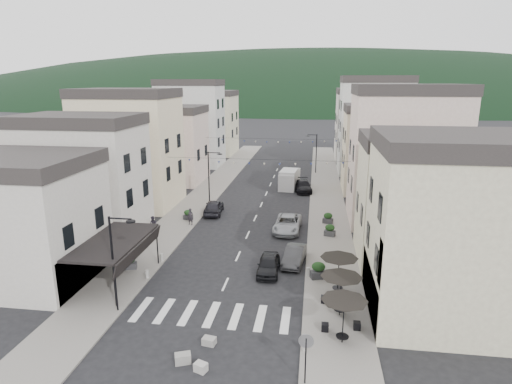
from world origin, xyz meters
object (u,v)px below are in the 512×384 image
parked_car_a (269,265)px  parked_car_b (294,255)px  parked_car_e (214,207)px  delivery_van (289,179)px  pedestrian_a (190,217)px  pedestrian_b (153,225)px  parked_car_d (303,186)px  parked_car_c (288,224)px

parked_car_a → parked_car_b: parked_car_b is taller
parked_car_e → delivery_van: (7.28, 12.55, 0.47)m
parked_car_a → pedestrian_a: pedestrian_a is taller
parked_car_b → pedestrian_b: size_ratio=2.49×
parked_car_d → parked_car_e: size_ratio=1.09×
parked_car_c → delivery_van: 16.88m
parked_car_e → delivery_van: 14.52m
pedestrian_b → parked_car_c: bearing=39.9°
pedestrian_b → parked_car_e: bearing=87.4°
parked_car_c → pedestrian_b: (-12.22, -2.67, 0.20)m
pedestrian_a → parked_car_d: bearing=64.6°
parked_car_d → pedestrian_a: 18.32m
parked_car_c → delivery_van: size_ratio=0.96×
parked_car_d → pedestrian_b: 22.19m
parked_car_d → pedestrian_b: bearing=-134.2°
parked_car_c → parked_car_d: 15.20m
parked_car_e → pedestrian_a: bearing=67.2°
parked_car_b → parked_car_e: (-9.20, 11.66, 0.10)m
parked_car_a → parked_car_d: size_ratio=0.80×
parked_car_a → pedestrian_a: (-8.73, 9.47, 0.28)m
parked_car_a → pedestrian_a: 12.88m
parked_car_a → parked_car_c: bearing=84.5°
pedestrian_b → parked_car_a: bearing=-2.6°
parked_car_c → delivery_van: (-0.89, 16.85, 0.51)m
pedestrian_b → pedestrian_a: bearing=73.4°
delivery_van → parked_car_e: bearing=-113.8°
parked_car_d → delivery_van: size_ratio=0.90×
parked_car_e → pedestrian_b: 8.06m
delivery_van → pedestrian_b: delivery_van is taller
parked_car_d → pedestrian_b: (-13.19, -17.84, 0.22)m
parked_car_b → parked_car_c: bearing=104.6°
parked_car_e → pedestrian_b: bearing=54.7°
parked_car_a → parked_car_b: size_ratio=0.96×
delivery_van → pedestrian_a: bearing=-111.0°
parked_car_a → parked_car_d: 24.56m
parked_car_a → parked_car_c: 9.36m
parked_car_e → pedestrian_a: pedestrian_a is taller
parked_car_b → pedestrian_b: pedestrian_b is taller
parked_car_e → delivery_van: bearing=-125.2°
parked_car_a → parked_car_c: size_ratio=0.75×
pedestrian_b → parked_car_d: bearing=81.1°
parked_car_a → delivery_van: 26.19m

